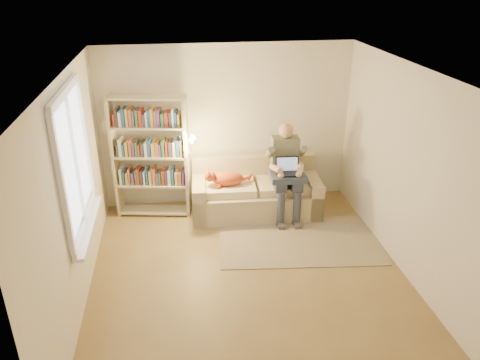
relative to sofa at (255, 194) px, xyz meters
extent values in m
plane|color=olive|center=(-0.39, -1.74, -0.31)|extent=(4.50, 4.50, 0.00)
cube|color=white|center=(-0.39, -1.74, 2.29)|extent=(4.00, 4.50, 0.02)
cube|color=silver|center=(-2.39, -1.74, 0.99)|extent=(0.02, 4.50, 2.60)
cube|color=silver|center=(1.61, -1.74, 0.99)|extent=(0.02, 4.50, 2.60)
cube|color=silver|center=(-0.39, 0.51, 0.99)|extent=(4.00, 0.02, 2.60)
cube|color=silver|center=(-0.39, -3.99, 0.99)|extent=(4.00, 0.02, 2.60)
plane|color=white|center=(-2.36, -1.54, 1.34)|extent=(0.00, 1.50, 1.50)
cube|color=white|center=(-2.35, -1.54, 2.13)|extent=(0.05, 1.50, 0.08)
cube|color=white|center=(-2.35, -1.54, 0.55)|extent=(0.05, 1.50, 0.08)
cube|color=white|center=(-2.35, -1.54, 1.34)|extent=(0.04, 0.05, 1.50)
cube|color=white|center=(-2.31, -1.54, 0.50)|extent=(0.12, 1.52, 0.04)
cube|color=tan|center=(0.00, -0.04, -0.10)|extent=(2.05, 1.01, 0.42)
cube|color=tan|center=(0.02, 0.31, 0.33)|extent=(2.01, 0.31, 0.43)
cube|color=tan|center=(-0.90, 0.01, -0.01)|extent=(0.25, 0.91, 0.60)
cube|color=tan|center=(0.90, -0.09, -0.01)|extent=(0.25, 0.91, 0.60)
cube|color=beige|center=(-0.46, -0.07, 0.17)|extent=(0.88, 0.65, 0.12)
cube|color=beige|center=(0.44, -0.12, 0.17)|extent=(0.88, 0.65, 0.12)
cube|color=slate|center=(0.45, -0.04, 0.67)|extent=(0.43, 0.25, 0.57)
sphere|color=tan|center=(0.45, -0.06, 1.06)|extent=(0.23, 0.23, 0.23)
cube|color=#353B4A|center=(0.31, -0.30, 0.32)|extent=(0.19, 0.47, 0.18)
cube|color=#353B4A|center=(0.56, -0.31, 0.32)|extent=(0.19, 0.47, 0.18)
cylinder|color=#353B4A|center=(0.30, -0.52, -0.03)|extent=(0.12, 0.12, 0.56)
cylinder|color=#353B4A|center=(0.54, -0.54, -0.03)|extent=(0.12, 0.12, 0.56)
ellipsoid|color=#E25C2C|center=(-0.46, -0.10, 0.34)|extent=(0.50, 0.28, 0.22)
sphere|color=#E25C2C|center=(-0.73, -0.12, 0.41)|extent=(0.17, 0.17, 0.17)
cylinder|color=#E25C2C|center=(-0.20, -0.06, 0.29)|extent=(0.24, 0.06, 0.07)
cube|color=#2D394F|center=(0.45, -0.33, 0.43)|extent=(0.56, 0.46, 0.09)
cube|color=black|center=(0.45, -0.37, 0.48)|extent=(0.36, 0.26, 0.02)
cube|color=black|center=(0.45, -0.25, 0.59)|extent=(0.35, 0.09, 0.23)
plane|color=#8CA5CC|center=(0.45, -0.25, 0.59)|extent=(0.32, 0.10, 0.31)
cube|color=#BDB48F|center=(-2.16, 0.25, 0.66)|extent=(0.09, 0.30, 1.94)
cube|color=#BDB48F|center=(-1.06, 0.06, 0.66)|extent=(0.09, 0.30, 1.94)
cube|color=#BDB48F|center=(-1.61, 0.16, -0.26)|extent=(1.19, 0.49, 0.03)
cube|color=#BDB48F|center=(-1.61, 0.16, 0.21)|extent=(1.19, 0.49, 0.03)
cube|color=#BDB48F|center=(-1.61, 0.16, 0.69)|extent=(1.19, 0.49, 0.03)
cube|color=#BDB48F|center=(-1.61, 0.16, 1.16)|extent=(1.19, 0.49, 0.03)
cube|color=#BDB48F|center=(-1.61, 0.16, 1.60)|extent=(1.19, 0.49, 0.03)
cube|color=gold|center=(-1.61, 0.16, 0.35)|extent=(1.01, 0.40, 0.23)
cube|color=#995933|center=(-1.61, 0.16, 0.82)|extent=(1.01, 0.40, 0.23)
cube|color=#66337F|center=(-1.61, 0.16, 1.29)|extent=(1.01, 0.40, 0.23)
cylinder|color=beige|center=(-1.15, 0.08, 0.72)|extent=(0.10, 0.10, 0.04)
cone|color=beige|center=(-1.00, -0.08, 1.02)|extent=(0.15, 0.17, 0.16)
cube|color=gray|center=(0.47, -1.00, -0.30)|extent=(2.42, 1.58, 0.01)
camera|label=1|loc=(-1.23, -6.62, 3.33)|focal=35.00mm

